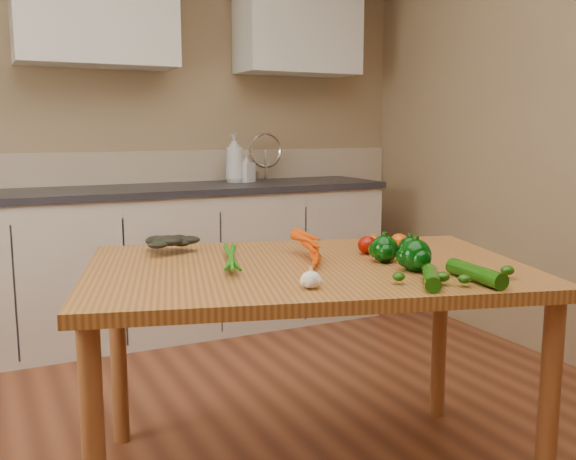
{
  "coord_description": "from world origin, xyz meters",
  "views": [
    {
      "loc": [
        -0.78,
        -1.59,
        1.25
      ],
      "look_at": [
        0.26,
        0.55,
        0.87
      ],
      "focal_mm": 40.0,
      "sensor_mm": 36.0,
      "label": 1
    }
  ],
  "objects_px": {
    "soap_bottle_a": "(234,158)",
    "garlic_bulb": "(311,280)",
    "tomato_c": "(399,242)",
    "tomato_b": "(373,242)",
    "zucchini_a": "(476,273)",
    "zucchini_b": "(431,278)",
    "table": "(307,290)",
    "tomato_a": "(368,245)",
    "pepper_b": "(410,249)",
    "leafy_greens": "(174,239)",
    "pepper_c": "(416,256)",
    "soap_bottle_c": "(238,169)",
    "soap_bottle_b": "(246,168)",
    "pepper_a": "(385,249)",
    "carrot_bunch": "(285,251)"
  },
  "relations": [
    {
      "from": "soap_bottle_a",
      "to": "garlic_bulb",
      "type": "distance_m",
      "value": 2.37
    },
    {
      "from": "tomato_c",
      "to": "tomato_b",
      "type": "bearing_deg",
      "value": 145.53
    },
    {
      "from": "garlic_bulb",
      "to": "zucchini_b",
      "type": "xyz_separation_m",
      "value": [
        0.33,
        -0.13,
        -0.0
      ]
    },
    {
      "from": "pepper_b",
      "to": "tomato_a",
      "type": "distance_m",
      "value": 0.18
    },
    {
      "from": "table",
      "to": "pepper_a",
      "type": "relative_size",
      "value": 18.16
    },
    {
      "from": "zucchini_a",
      "to": "tomato_a",
      "type": "bearing_deg",
      "value": 96.07
    },
    {
      "from": "soap_bottle_c",
      "to": "tomato_b",
      "type": "relative_size",
      "value": 2.59
    },
    {
      "from": "zucchini_b",
      "to": "table",
      "type": "bearing_deg",
      "value": 114.57
    },
    {
      "from": "tomato_a",
      "to": "tomato_c",
      "type": "height_order",
      "value": "tomato_a"
    },
    {
      "from": "soap_bottle_c",
      "to": "zucchini_a",
      "type": "relative_size",
      "value": 0.68
    },
    {
      "from": "pepper_c",
      "to": "tomato_a",
      "type": "height_order",
      "value": "pepper_c"
    },
    {
      "from": "carrot_bunch",
      "to": "tomato_c",
      "type": "relative_size",
      "value": 3.9
    },
    {
      "from": "tomato_a",
      "to": "garlic_bulb",
      "type": "bearing_deg",
      "value": -139.92
    },
    {
      "from": "soap_bottle_a",
      "to": "soap_bottle_c",
      "type": "height_order",
      "value": "soap_bottle_a"
    },
    {
      "from": "soap_bottle_a",
      "to": "tomato_c",
      "type": "xyz_separation_m",
      "value": [
        -0.08,
        -1.9,
        -0.24
      ]
    },
    {
      "from": "soap_bottle_a",
      "to": "tomato_a",
      "type": "relative_size",
      "value": 4.27
    },
    {
      "from": "soap_bottle_c",
      "to": "soap_bottle_b",
      "type": "bearing_deg",
      "value": -27.91
    },
    {
      "from": "leafy_greens",
      "to": "garlic_bulb",
      "type": "bearing_deg",
      "value": -73.15
    },
    {
      "from": "table",
      "to": "soap_bottle_a",
      "type": "relative_size",
      "value": 5.38
    },
    {
      "from": "tomato_a",
      "to": "zucchini_b",
      "type": "xyz_separation_m",
      "value": [
        -0.1,
        -0.49,
        -0.01
      ]
    },
    {
      "from": "tomato_b",
      "to": "zucchini_a",
      "type": "xyz_separation_m",
      "value": [
        -0.01,
        -0.57,
        -0.0
      ]
    },
    {
      "from": "tomato_c",
      "to": "leafy_greens",
      "type": "bearing_deg",
      "value": 157.76
    },
    {
      "from": "pepper_a",
      "to": "zucchini_b",
      "type": "bearing_deg",
      "value": -101.33
    },
    {
      "from": "zucchini_a",
      "to": "soap_bottle_a",
      "type": "bearing_deg",
      "value": 86.03
    },
    {
      "from": "soap_bottle_a",
      "to": "soap_bottle_c",
      "type": "bearing_deg",
      "value": -133.15
    },
    {
      "from": "tomato_b",
      "to": "table",
      "type": "bearing_deg",
      "value": -159.79
    },
    {
      "from": "soap_bottle_c",
      "to": "carrot_bunch",
      "type": "xyz_separation_m",
      "value": [
        -0.6,
        -1.96,
        -0.16
      ]
    },
    {
      "from": "carrot_bunch",
      "to": "tomato_a",
      "type": "distance_m",
      "value": 0.33
    },
    {
      "from": "garlic_bulb",
      "to": "pepper_b",
      "type": "relative_size",
      "value": 0.73
    },
    {
      "from": "soap_bottle_b",
      "to": "soap_bottle_c",
      "type": "relative_size",
      "value": 1.16
    },
    {
      "from": "pepper_c",
      "to": "tomato_c",
      "type": "height_order",
      "value": "pepper_c"
    },
    {
      "from": "leafy_greens",
      "to": "garlic_bulb",
      "type": "height_order",
      "value": "leafy_greens"
    },
    {
      "from": "soap_bottle_a",
      "to": "soap_bottle_b",
      "type": "relative_size",
      "value": 1.67
    },
    {
      "from": "soap_bottle_a",
      "to": "tomato_c",
      "type": "height_order",
      "value": "soap_bottle_a"
    },
    {
      "from": "carrot_bunch",
      "to": "pepper_a",
      "type": "xyz_separation_m",
      "value": [
        0.3,
        -0.16,
        0.01
      ]
    },
    {
      "from": "tomato_a",
      "to": "zucchini_b",
      "type": "distance_m",
      "value": 0.5
    },
    {
      "from": "garlic_bulb",
      "to": "soap_bottle_c",
      "type": "bearing_deg",
      "value": 73.34
    },
    {
      "from": "soap_bottle_c",
      "to": "leafy_greens",
      "type": "bearing_deg",
      "value": -76.38
    },
    {
      "from": "carrot_bunch",
      "to": "tomato_c",
      "type": "height_order",
      "value": "carrot_bunch"
    },
    {
      "from": "soap_bottle_a",
      "to": "pepper_b",
      "type": "bearing_deg",
      "value": 80.25
    },
    {
      "from": "carrot_bunch",
      "to": "zucchini_b",
      "type": "distance_m",
      "value": 0.55
    },
    {
      "from": "leafy_greens",
      "to": "pepper_b",
      "type": "height_order",
      "value": "leafy_greens"
    },
    {
      "from": "pepper_c",
      "to": "tomato_c",
      "type": "distance_m",
      "value": 0.36
    },
    {
      "from": "tomato_a",
      "to": "tomato_b",
      "type": "bearing_deg",
      "value": 43.13
    },
    {
      "from": "soap_bottle_b",
      "to": "tomato_c",
      "type": "bearing_deg",
      "value": 151.44
    },
    {
      "from": "table",
      "to": "pepper_a",
      "type": "bearing_deg",
      "value": -1.32
    },
    {
      "from": "soap_bottle_b",
      "to": "soap_bottle_c",
      "type": "distance_m",
      "value": 0.09
    },
    {
      "from": "soap_bottle_a",
      "to": "pepper_a",
      "type": "relative_size",
      "value": 3.38
    },
    {
      "from": "leafy_greens",
      "to": "pepper_c",
      "type": "xyz_separation_m",
      "value": [
        0.62,
        -0.64,
        -0.0
      ]
    },
    {
      "from": "table",
      "to": "garlic_bulb",
      "type": "height_order",
      "value": "garlic_bulb"
    }
  ]
}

